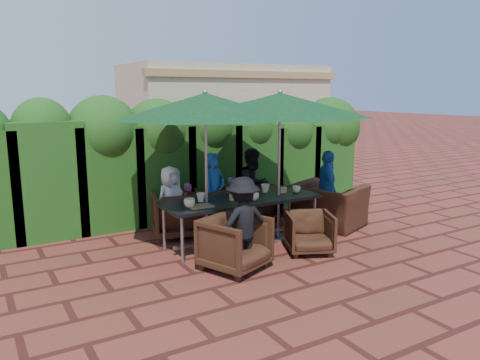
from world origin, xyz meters
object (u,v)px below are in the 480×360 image
umbrella_right (280,105)px  chair_far_right (255,202)px  chair_far_mid (210,206)px  chair_end_right (328,199)px  chair_near_right (309,230)px  dining_table (242,203)px  chair_near_left (235,241)px  umbrella_left (205,106)px  chair_far_left (178,212)px

umbrella_right → chair_far_right: size_ratio=3.65×
chair_far_mid → chair_far_right: size_ratio=1.01×
chair_end_right → chair_near_right: bearing=107.6°
umbrella_right → chair_near_right: umbrella_right is taller
dining_table → chair_near_left: chair_near_left is taller
umbrella_left → chair_far_right: umbrella_left is taller
chair_far_right → chair_far_left: bearing=-22.9°
chair_far_right → chair_near_left: 2.34m
chair_near_right → chair_far_left: bearing=153.0°
chair_near_left → chair_end_right: chair_end_right is taller
chair_far_left → chair_far_right: size_ratio=1.06×
chair_far_mid → chair_end_right: (1.89, -0.99, 0.12)m
umbrella_left → chair_near_left: umbrella_left is taller
chair_far_left → chair_near_left: chair_far_left is taller
chair_far_left → chair_near_left: bearing=107.6°
chair_far_left → chair_end_right: size_ratio=0.71×
umbrella_left → chair_end_right: (2.45, -0.01, -1.69)m
dining_table → chair_far_mid: 1.07m
dining_table → chair_far_mid: (-0.06, 1.03, -0.27)m
chair_far_left → chair_far_mid: bearing=-153.3°
chair_far_left → chair_near_left: size_ratio=1.03×
chair_far_right → chair_end_right: size_ratio=0.67×
dining_table → chair_end_right: (1.84, 0.04, -0.16)m
umbrella_right → chair_far_mid: bearing=122.6°
dining_table → umbrella_right: umbrella_right is taller
chair_far_right → chair_near_left: size_ratio=0.98×
chair_far_left → chair_end_right: 2.72m
chair_far_mid → chair_far_right: (0.88, -0.12, -0.00)m
umbrella_left → chair_near_right: (1.27, -0.94, -1.87)m
chair_end_right → chair_far_right: bearing=28.6°
dining_table → chair_near_left: size_ratio=3.18×
umbrella_left → chair_far_mid: 2.13m
dining_table → chair_far_left: bearing=130.0°
chair_near_right → chair_far_mid: bearing=135.2°
umbrella_right → chair_far_left: size_ratio=3.45×
umbrella_left → umbrella_right: (1.26, -0.13, 0.00)m
umbrella_left → chair_near_right: size_ratio=3.99×
chair_end_right → umbrella_right: bearing=74.9°
dining_table → umbrella_right: bearing=-6.9°
dining_table → umbrella_left: size_ratio=0.94×
umbrella_right → chair_end_right: (1.18, 0.12, -1.70)m
umbrella_right → chair_far_right: (0.16, 0.99, -1.82)m
chair_far_left → chair_far_right: (1.56, 0.02, -0.02)m
chair_near_left → chair_near_right: bearing=-21.0°
umbrella_left → chair_far_left: bearing=99.2°
umbrella_left → chair_far_right: size_ratio=3.46×
dining_table → chair_end_right: size_ratio=2.19×
chair_far_right → chair_end_right: (1.02, -0.87, 0.12)m
chair_near_right → chair_end_right: chair_end_right is taller
umbrella_right → chair_far_right: umbrella_right is taller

